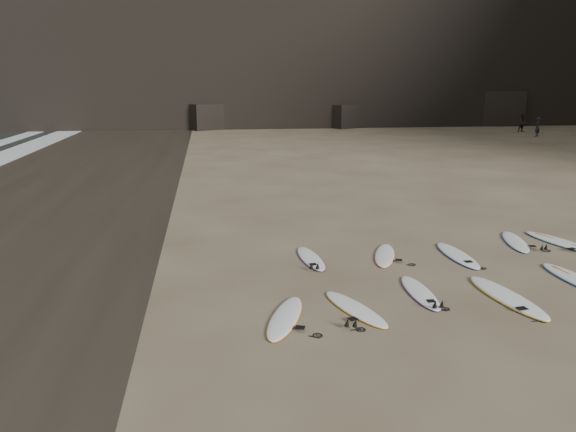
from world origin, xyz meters
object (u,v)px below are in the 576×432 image
(surfboard_5, at_px, (311,258))
(surfboard_6, at_px, (385,255))
(surfboard_9, at_px, (562,242))
(surfboard_1, at_px, (355,308))
(surfboard_2, at_px, (420,292))
(surfboard_7, at_px, (457,255))
(surfboard_0, at_px, (285,317))
(surfboard_3, at_px, (507,296))
(person_b, at_px, (523,123))
(person_a, at_px, (537,127))
(surfboard_8, at_px, (515,241))

(surfboard_5, height_order, surfboard_6, same)
(surfboard_9, bearing_deg, surfboard_1, -167.12)
(surfboard_2, height_order, surfboard_7, surfboard_7)
(surfboard_0, distance_m, surfboard_3, 5.20)
(surfboard_2, distance_m, person_b, 45.10)
(surfboard_7, bearing_deg, surfboard_0, -147.19)
(surfboard_0, height_order, surfboard_7, surfboard_7)
(surfboard_3, relative_size, person_b, 1.70)
(surfboard_1, bearing_deg, person_a, 34.47)
(surfboard_6, height_order, person_b, person_b)
(surfboard_0, height_order, surfboard_2, surfboard_0)
(surfboard_1, distance_m, surfboard_3, 3.62)
(surfboard_2, bearing_deg, surfboard_9, 30.93)
(surfboard_9, bearing_deg, surfboard_6, 169.07)
(person_a, xyz_separation_m, person_b, (1.11, 4.21, -0.01))
(surfboard_6, bearing_deg, surfboard_3, -42.20)
(surfboard_1, xyz_separation_m, person_b, (26.32, 38.52, 0.78))
(surfboard_8, xyz_separation_m, person_a, (19.03, 30.00, 0.79))
(surfboard_6, xyz_separation_m, person_b, (24.52, 34.95, 0.78))
(surfboard_3, xyz_separation_m, surfboard_8, (2.57, 4.15, -0.01))
(surfboard_5, bearing_deg, surfboard_7, -9.08)
(surfboard_1, height_order, surfboard_3, surfboard_3)
(surfboard_2, relative_size, surfboard_6, 1.00)
(surfboard_3, xyz_separation_m, surfboard_9, (3.91, 3.83, 0.00))
(surfboard_5, xyz_separation_m, person_a, (25.54, 30.73, 0.79))
(surfboard_2, relative_size, surfboard_7, 0.90)
(surfboard_7, xyz_separation_m, surfboard_8, (2.35, 1.04, -0.00))
(surfboard_5, bearing_deg, surfboard_8, 1.66)
(surfboard_1, xyz_separation_m, surfboard_6, (1.80, 3.58, -0.00))
(surfboard_2, xyz_separation_m, person_a, (23.47, 33.60, 0.79))
(surfboard_9, bearing_deg, surfboard_8, 151.49)
(surfboard_0, height_order, surfboard_9, surfboard_9)
(surfboard_0, xyz_separation_m, surfboard_7, (5.41, 3.51, 0.00))
(surfboard_1, distance_m, surfboard_6, 4.00)
(surfboard_7, distance_m, surfboard_9, 3.76)
(surfboard_8, relative_size, surfboard_9, 0.84)
(surfboard_5, relative_size, person_a, 1.33)
(surfboard_1, distance_m, surfboard_5, 3.60)
(surfboard_8, bearing_deg, surfboard_2, -125.19)
(surfboard_0, bearing_deg, surfboard_7, 52.88)
(surfboard_6, xyz_separation_m, surfboard_8, (4.38, 0.73, 0.00))
(surfboard_8, distance_m, person_b, 39.71)
(surfboard_3, xyz_separation_m, person_b, (22.71, 38.37, 0.77))
(person_b, bearing_deg, surfboard_6, -129.84)
(surfboard_1, height_order, person_b, person_b)
(surfboard_3, distance_m, surfboard_8, 4.88)
(surfboard_3, xyz_separation_m, person_a, (21.60, 34.15, 0.78))
(surfboard_0, distance_m, surfboard_8, 8.99)
(surfboard_2, height_order, surfboard_5, same)
(surfboard_5, relative_size, surfboard_7, 0.89)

